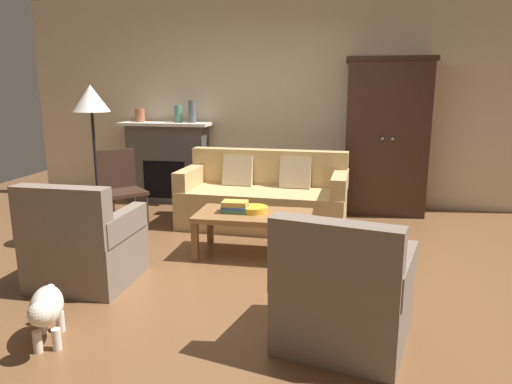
{
  "coord_description": "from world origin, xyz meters",
  "views": [
    {
      "loc": [
        0.9,
        -4.04,
        1.62
      ],
      "look_at": [
        0.02,
        0.67,
        0.55
      ],
      "focal_mm": 33.62,
      "sensor_mm": 36.0,
      "label": 1
    }
  ],
  "objects": [
    {
      "name": "back_wall",
      "position": [
        0.0,
        2.55,
        1.4
      ],
      "size": [
        7.2,
        0.1,
        2.8
      ],
      "primitive_type": "cube",
      "color": "beige",
      "rests_on": "ground"
    },
    {
      "name": "armchair_near_left",
      "position": [
        -1.19,
        -0.62,
        0.32
      ],
      "size": [
        0.79,
        0.78,
        0.88
      ],
      "color": "#756656",
      "rests_on": "ground"
    },
    {
      "name": "coffee_table",
      "position": [
        0.06,
        0.32,
        0.37
      ],
      "size": [
        1.1,
        0.6,
        0.42
      ],
      "color": "olive",
      "rests_on": "ground"
    },
    {
      "name": "mantel_vase_terracotta",
      "position": [
        -1.93,
        2.28,
        1.21
      ],
      "size": [
        0.13,
        0.13,
        0.18
      ],
      "primitive_type": "cylinder",
      "color": "#A86042",
      "rests_on": "fireplace"
    },
    {
      "name": "armchair_near_right",
      "position": [
        0.93,
        -1.19,
        0.32
      ],
      "size": [
        0.92,
        0.93,
        0.88
      ],
      "color": "#756656",
      "rests_on": "ground"
    },
    {
      "name": "book_stack",
      "position": [
        -0.12,
        0.32,
        0.48
      ],
      "size": [
        0.25,
        0.19,
        0.11
      ],
      "color": "#427A4C",
      "rests_on": "coffee_table"
    },
    {
      "name": "mantel_vase_jade",
      "position": [
        -1.37,
        2.28,
        1.24
      ],
      "size": [
        0.1,
        0.1,
        0.23
      ],
      "primitive_type": "cylinder",
      "color": "slate",
      "rests_on": "fireplace"
    },
    {
      "name": "armoire",
      "position": [
        1.4,
        2.22,
        0.98
      ],
      "size": [
        1.06,
        0.57,
        1.96
      ],
      "color": "#382319",
      "rests_on": "ground"
    },
    {
      "name": "ground_plane",
      "position": [
        0.0,
        0.0,
        0.0
      ],
      "size": [
        9.6,
        9.6,
        0.0
      ],
      "primitive_type": "plane",
      "color": "brown"
    },
    {
      "name": "fruit_bowl",
      "position": [
        0.06,
        0.36,
        0.45
      ],
      "size": [
        0.26,
        0.26,
        0.06
      ],
      "primitive_type": "cylinder",
      "color": "gold",
      "rests_on": "coffee_table"
    },
    {
      "name": "fireplace",
      "position": [
        -1.55,
        2.3,
        0.57
      ],
      "size": [
        1.26,
        0.48,
        1.12
      ],
      "color": "#4C4947",
      "rests_on": "ground"
    },
    {
      "name": "couch",
      "position": [
        -0.02,
        1.36,
        0.32
      ],
      "size": [
        1.95,
        0.93,
        0.86
      ],
      "color": "tan",
      "rests_on": "ground"
    },
    {
      "name": "dog",
      "position": [
        -0.91,
        -1.55,
        0.25
      ],
      "size": [
        0.37,
        0.52,
        0.39
      ],
      "color": "beige",
      "rests_on": "ground"
    },
    {
      "name": "floor_lamp",
      "position": [
        -1.56,
        0.33,
        1.4
      ],
      "size": [
        0.36,
        0.36,
        1.63
      ],
      "color": "black",
      "rests_on": "ground"
    },
    {
      "name": "side_chair_wooden",
      "position": [
        -1.62,
        0.96,
        0.51
      ],
      "size": [
        0.62,
        0.62,
        0.9
      ],
      "color": "#382319",
      "rests_on": "ground"
    },
    {
      "name": "mantel_vase_slate",
      "position": [
        -1.17,
        2.28,
        1.27
      ],
      "size": [
        0.1,
        0.1,
        0.3
      ],
      "primitive_type": "cylinder",
      "color": "#565B66",
      "rests_on": "fireplace"
    }
  ]
}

